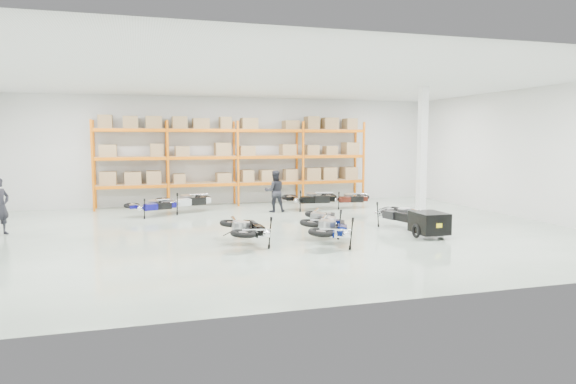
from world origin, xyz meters
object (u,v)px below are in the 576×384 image
object	(u,v)px
moto_black_far_left	(246,224)
moto_back_d	(348,196)
trailer	(429,223)
person_left	(0,206)
person_back	(275,191)
moto_touring_right	(401,210)
moto_back_a	(153,202)
moto_back_b	(186,197)
moto_blue_centre	(331,223)
moto_silver_left	(322,215)
moto_back_c	(311,195)

from	to	relation	value
moto_black_far_left	moto_back_d	size ratio (longest dim) A/B	1.15
trailer	moto_back_d	xyz separation A→B (m)	(0.22, 6.39, 0.08)
person_left	person_back	xyz separation A→B (m)	(8.81, 2.27, -0.05)
moto_touring_right	trailer	xyz separation A→B (m)	(0.00, -1.60, -0.15)
moto_back_a	moto_back_b	xyz separation A→B (m)	(1.22, 0.65, 0.07)
moto_back_a	moto_back_b	bearing A→B (deg)	-79.94
moto_back_a	moto_blue_centre	bearing A→B (deg)	-164.14
moto_silver_left	moto_back_b	xyz separation A→B (m)	(-3.34, 5.76, -0.01)
trailer	moto_back_d	bearing A→B (deg)	88.73
moto_black_far_left	person_back	bearing A→B (deg)	-112.51
moto_silver_left	moto_black_far_left	xyz separation A→B (m)	(-2.39, -0.80, -0.01)
trailer	person_back	distance (m)	6.77
moto_silver_left	person_left	bearing A→B (deg)	6.34
moto_blue_centre	person_back	world-z (taller)	person_back
moto_back_b	moto_back_d	xyz separation A→B (m)	(6.36, -0.53, -0.08)
moto_blue_centre	moto_silver_left	bearing A→B (deg)	-78.05
moto_touring_right	moto_back_a	distance (m)	8.72
moto_back_b	trailer	bearing A→B (deg)	-154.36
moto_back_a	trailer	bearing A→B (deg)	-148.39
moto_back_a	person_back	size ratio (longest dim) A/B	1.04
person_left	person_back	world-z (taller)	person_left
moto_black_far_left	person_left	bearing A→B (deg)	-28.94
moto_blue_centre	moto_back_d	size ratio (longest dim) A/B	1.16
moto_blue_centre	moto_black_far_left	distance (m)	2.22
moto_blue_centre	trailer	distance (m)	3.04
moto_blue_centre	moto_touring_right	distance (m)	3.52
moto_back_b	moto_back_d	distance (m)	6.38
moto_touring_right	person_back	xyz separation A→B (m)	(-2.88, 4.52, 0.23)
moto_back_b	moto_back_c	distance (m)	4.80
moto_black_far_left	trailer	world-z (taller)	moto_black_far_left
trailer	moto_back_b	bearing A→B (deg)	132.25
moto_back_b	person_back	world-z (taller)	person_back
moto_back_a	moto_back_b	world-z (taller)	moto_back_b
moto_black_far_left	moto_back_b	bearing A→B (deg)	-82.45
moto_touring_right	moto_back_c	bearing A→B (deg)	93.27
moto_blue_centre	trailer	world-z (taller)	moto_blue_centre
moto_blue_centre	moto_back_b	world-z (taller)	moto_blue_centre
moto_back_a	person_left	world-z (taller)	person_left
moto_silver_left	person_left	world-z (taller)	person_left
moto_back_a	person_back	distance (m)	4.49
moto_touring_right	person_left	world-z (taller)	person_left
moto_back_b	moto_blue_centre	bearing A→B (deg)	-172.33
moto_black_far_left	moto_blue_centre	bearing A→B (deg)	165.03
trailer	moto_back_a	world-z (taller)	moto_back_a
moto_silver_left	trailer	world-z (taller)	moto_silver_left
moto_back_b	moto_black_far_left	bearing A→B (deg)	172.34
moto_blue_centre	moto_silver_left	size ratio (longest dim) A/B	0.99
moto_silver_left	trailer	size ratio (longest dim) A/B	1.13
moto_silver_left	moto_touring_right	distance (m)	2.83
person_left	moto_back_c	bearing A→B (deg)	-42.12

